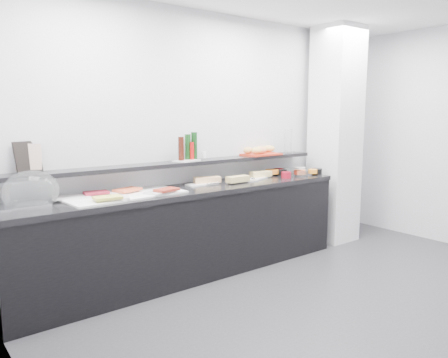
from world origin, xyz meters
TOP-DOWN VIEW (x-y plane):
  - ground at (0.00, 0.00)m, footprint 5.00×5.00m
  - back_wall at (0.00, 2.00)m, footprint 5.00×0.02m
  - column at (1.50, 1.65)m, footprint 0.50×0.50m
  - buffet_cabinet at (-0.70, 1.70)m, footprint 3.60×0.60m
  - counter_top at (-0.70, 1.70)m, footprint 3.62×0.62m
  - wall_shelf at (-0.70, 1.88)m, footprint 3.60×0.25m
  - cloche_base at (-2.27, 1.70)m, footprint 0.43×0.30m
  - cloche_dome at (-2.16, 1.74)m, footprint 0.47×0.33m
  - linen_runner at (-1.38, 1.72)m, footprint 1.11×0.58m
  - platter_meat_a at (-1.81, 1.85)m, footprint 0.36×0.29m
  - food_meat_a at (-1.60, 1.81)m, footprint 0.23×0.16m
  - platter_salmon at (-1.38, 1.83)m, footprint 0.29×0.21m
  - food_salmon at (-1.32, 1.78)m, footprint 0.27×0.22m
  - platter_cheese at (-1.55, 1.60)m, footprint 0.34×0.28m
  - food_cheese at (-1.61, 1.54)m, footprint 0.24×0.17m
  - platter_meat_b at (-1.09, 1.59)m, footprint 0.30×0.25m
  - food_meat_b at (-1.03, 1.56)m, footprint 0.24×0.18m
  - sandwich_plate_left at (-0.47, 1.79)m, footprint 0.34×0.15m
  - sandwich_food_left at (-0.40, 1.80)m, footprint 0.30×0.20m
  - tongs_left at (-0.39, 1.71)m, footprint 0.16×0.01m
  - sandwich_plate_mid at (0.01, 1.71)m, footprint 0.34×0.21m
  - sandwich_food_mid at (-0.11, 1.65)m, footprint 0.27×0.11m
  - tongs_mid at (-0.23, 1.64)m, footprint 0.14×0.09m
  - sandwich_plate_right at (0.29, 1.77)m, footprint 0.37×0.25m
  - sandwich_food_right at (0.34, 1.78)m, footprint 0.27×0.13m
  - tongs_right at (0.12, 1.71)m, footprint 0.16×0.01m
  - bowl_glass_fruit at (0.68, 1.84)m, footprint 0.19×0.19m
  - fill_glass_fruit at (0.57, 1.83)m, footprint 0.20×0.20m
  - bowl_black_jam at (0.69, 1.79)m, footprint 0.18×0.18m
  - fill_black_jam at (0.71, 1.86)m, footprint 0.16×0.16m
  - bowl_glass_cream at (0.84, 1.79)m, footprint 0.27×0.27m
  - fill_glass_cream at (1.01, 1.79)m, footprint 0.16×0.16m
  - bowl_red_jam at (0.56, 1.59)m, footprint 0.13×0.13m
  - fill_red_jam at (0.77, 1.61)m, footprint 0.11×0.11m
  - bowl_glass_salmon at (0.82, 1.59)m, footprint 0.17×0.17m
  - fill_glass_salmon at (0.80, 1.60)m, footprint 0.17×0.17m
  - bowl_black_fruit at (1.09, 1.58)m, footprint 0.15×0.15m
  - fill_black_fruit at (0.98, 1.55)m, footprint 0.14×0.14m
  - framed_print at (-2.11, 1.97)m, footprint 0.24×0.13m
  - print_art at (-2.11, 1.97)m, footprint 0.21×0.13m
  - condiment_tray at (-0.61, 1.87)m, footprint 0.31×0.24m
  - bottle_green_a at (-0.56, 1.93)m, footprint 0.08×0.08m
  - bottle_brown at (-0.67, 1.87)m, footprint 0.07×0.07m
  - bottle_green_b at (-0.48, 1.92)m, footprint 0.08×0.08m
  - bottle_hot at (-0.54, 1.88)m, footprint 0.05×0.05m
  - shaker_salt at (-0.37, 1.92)m, footprint 0.03×0.03m
  - shaker_pepper at (-0.35, 1.92)m, footprint 0.05×0.05m
  - bread_tray at (0.43, 1.90)m, footprint 0.47×0.33m
  - bread_roll_nw at (0.26, 1.91)m, footprint 0.13×0.10m
  - bread_roll_n at (0.46, 1.93)m, footprint 0.16×0.14m
  - bread_roll_ne at (0.62, 1.95)m, footprint 0.18×0.14m
  - bread_roll_sw at (0.34, 1.84)m, footprint 0.16×0.10m
  - bread_roll_s at (0.39, 1.84)m, footprint 0.17×0.12m
  - bread_roll_mide at (0.45, 1.91)m, footprint 0.17×0.13m
  - carafe at (0.86, 1.86)m, footprint 0.11×0.11m

SIDE VIEW (x-z plane):
  - ground at x=0.00m, z-range 0.00..0.00m
  - buffet_cabinet at x=-0.70m, z-range 0.00..0.85m
  - counter_top at x=-0.70m, z-range 0.85..0.90m
  - linen_runner at x=-1.38m, z-range 0.90..0.91m
  - sandwich_plate_left at x=-0.47m, z-range 0.90..0.91m
  - sandwich_plate_mid at x=0.01m, z-range 0.90..0.91m
  - sandwich_plate_right at x=0.29m, z-range 0.90..0.91m
  - tongs_left at x=-0.39m, z-range 0.92..0.92m
  - tongs_mid at x=-0.23m, z-range 0.91..0.92m
  - tongs_right at x=0.12m, z-range 0.92..0.92m
  - cloche_base at x=-2.27m, z-range 0.90..0.94m
  - platter_meat_a at x=-1.81m, z-range 0.92..0.93m
  - platter_salmon at x=-1.38m, z-range 0.92..0.93m
  - platter_cheese at x=-1.55m, z-range 0.92..0.93m
  - platter_meat_b at x=-1.09m, z-range 0.92..0.93m
  - bowl_glass_fruit at x=0.68m, z-range 0.90..0.97m
  - bowl_black_jam at x=0.69m, z-range 0.90..0.97m
  - bowl_glass_cream at x=0.84m, z-range 0.90..0.97m
  - bowl_red_jam at x=0.56m, z-range 0.90..0.97m
  - bowl_glass_salmon at x=0.82m, z-range 0.90..0.97m
  - bowl_black_fruit at x=1.09m, z-range 0.90..0.97m
  - food_meat_a at x=-1.60m, z-range 0.93..0.95m
  - food_salmon at x=-1.32m, z-range 0.93..0.95m
  - food_cheese at x=-1.61m, z-range 0.93..0.95m
  - food_meat_b at x=-1.03m, z-range 0.93..0.95m
  - sandwich_food_left at x=-0.40m, z-range 0.91..0.97m
  - sandwich_food_mid at x=-0.11m, z-range 0.91..0.97m
  - sandwich_food_right at x=0.34m, z-range 0.91..0.97m
  - fill_glass_fruit at x=0.57m, z-range 0.92..0.97m
  - fill_black_jam at x=0.71m, z-range 0.92..0.97m
  - fill_glass_cream at x=1.01m, z-range 0.92..0.97m
  - fill_red_jam at x=0.77m, z-range 0.92..0.97m
  - fill_glass_salmon at x=0.80m, z-range 0.92..0.97m
  - fill_black_fruit at x=0.98m, z-range 0.92..0.97m
  - cloche_dome at x=-2.16m, z-range 0.86..1.20m
  - wall_shelf at x=-0.70m, z-range 1.11..1.15m
  - condiment_tray at x=-0.61m, z-range 1.15..1.16m
  - bread_tray at x=0.43m, z-range 1.15..1.17m
  - shaker_salt at x=-0.37m, z-range 1.16..1.23m
  - shaker_pepper at x=-0.35m, z-range 1.16..1.23m
  - bread_roll_nw at x=0.26m, z-range 1.17..1.25m
  - bread_roll_n at x=0.46m, z-range 1.17..1.25m
  - bread_roll_ne at x=0.62m, z-range 1.17..1.25m
  - bread_roll_sw at x=0.34m, z-range 1.17..1.25m
  - bread_roll_s at x=0.39m, z-range 1.17..1.25m
  - bread_roll_mide at x=0.45m, z-range 1.17..1.25m
  - bottle_hot at x=-0.54m, z-range 1.16..1.34m
  - framed_print at x=-2.11m, z-range 1.15..1.41m
  - print_art at x=-2.11m, z-range 1.17..1.39m
  - bottle_brown at x=-0.67m, z-range 1.16..1.40m
  - bottle_green_a at x=-0.56m, z-range 1.16..1.42m
  - carafe at x=0.86m, z-range 1.15..1.45m
  - bottle_green_b at x=-0.48m, z-range 1.16..1.44m
  - back_wall at x=0.00m, z-range 0.00..2.70m
  - column at x=1.50m, z-range 0.00..2.70m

